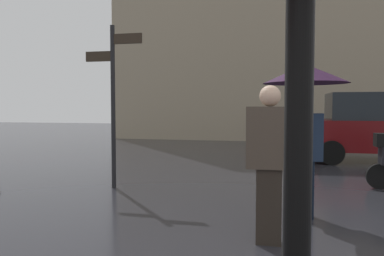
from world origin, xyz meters
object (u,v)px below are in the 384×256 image
Objects in this scene: pedestrian_with_umbrella at (305,93)px; street_signpost at (113,90)px; parked_car_left at (381,127)px; pedestrian_with_bag at (271,155)px.

pedestrian_with_umbrella is 0.69× the size of street_signpost.
parked_car_left is 7.40m from street_signpost.
pedestrian_with_umbrella is at bearing 66.78° from pedestrian_with_bag.
parked_car_left is at bearing 66.16° from pedestrian_with_bag.
street_signpost is (-2.85, 2.31, 0.82)m from pedestrian_with_bag.
pedestrian_with_bag is at bearing 82.85° from parked_car_left.
street_signpost is (-3.27, 1.22, 0.12)m from pedestrian_with_umbrella.
street_signpost reaches higher than pedestrian_with_umbrella.
pedestrian_with_bag is 0.58× the size of street_signpost.
pedestrian_with_bag is 3.76m from street_signpost.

